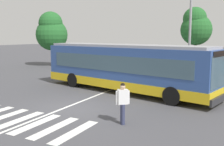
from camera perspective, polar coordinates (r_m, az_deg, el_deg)
name	(u,v)px	position (r m, az deg, el deg)	size (l,w,h in m)	color
ground_plane	(72,108)	(13.37, -8.78, -7.57)	(160.00, 160.00, 0.00)	#47474C
city_transit_bus	(124,67)	(16.89, 2.64, 1.28)	(12.54, 5.24, 3.06)	black
pedestrian_crossing_street	(123,101)	(10.63, 2.35, -6.17)	(0.47, 0.45, 1.72)	#333856
parked_car_charcoal	(109,60)	(30.77, -0.68, 2.82)	(2.30, 4.67, 1.35)	black
parked_car_champagne	(132,61)	(29.60, 4.32, 2.59)	(2.05, 4.59, 1.35)	black
parked_car_blue	(154,62)	(29.00, 9.09, 2.40)	(2.26, 4.66, 1.35)	black
parked_car_white	(180,63)	(28.04, 14.65, 2.05)	(2.20, 4.64, 1.35)	black
parked_car_silver	(205,65)	(27.31, 19.69, 1.68)	(2.27, 4.66, 1.35)	black
twin_arm_street_lamp	(191,17)	(22.60, 16.85, 11.74)	(4.40, 0.32, 8.31)	#939399
background_tree_left	(52,32)	(32.08, -13.12, 8.84)	(3.74, 3.74, 6.47)	brown
background_tree_right	(196,27)	(31.66, 17.90, 9.65)	(3.54, 3.54, 6.88)	brown
crosswalk_painted_stripes	(19,120)	(12.03, -19.79, -9.73)	(6.36, 2.71, 0.01)	silver
lane_center_line	(88,99)	(15.14, -5.29, -5.64)	(0.16, 24.00, 0.01)	silver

